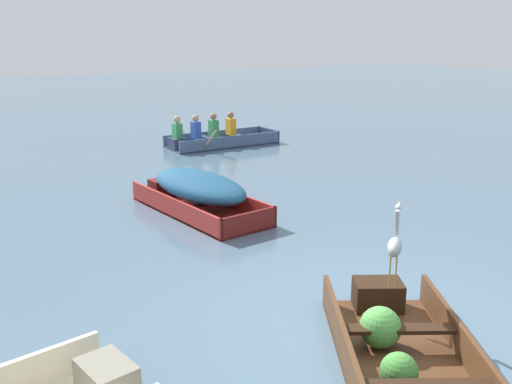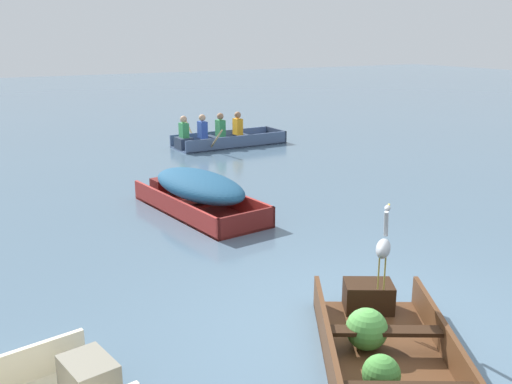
% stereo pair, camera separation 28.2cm
% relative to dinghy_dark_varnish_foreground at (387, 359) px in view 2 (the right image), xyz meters
% --- Properties ---
extents(ground_plane, '(80.00, 80.00, 0.00)m').
position_rel_dinghy_dark_varnish_foreground_xyz_m(ground_plane, '(0.24, 0.58, -0.14)').
color(ground_plane, slate).
extents(dinghy_dark_varnish_foreground, '(2.49, 3.16, 0.44)m').
position_rel_dinghy_dark_varnish_foreground_xyz_m(dinghy_dark_varnish_foreground, '(0.00, 0.00, 0.00)').
color(dinghy_dark_varnish_foreground, '#4C2D19').
rests_on(dinghy_dark_varnish_foreground, ground).
extents(skiff_red_near_moored, '(1.39, 2.92, 0.69)m').
position_rel_dinghy_dark_varnish_foreground_xyz_m(skiff_red_near_moored, '(0.50, 5.24, 0.25)').
color(skiff_red_near_moored, '#AD2D28').
rests_on(skiff_red_near_moored, ground).
extents(rowboat_slate_blue_with_crew, '(3.05, 2.30, 0.90)m').
position_rel_dinghy_dark_varnish_foreground_xyz_m(rowboat_slate_blue_with_crew, '(3.44, 10.37, 0.09)').
color(rowboat_slate_blue_with_crew, '#475B7F').
rests_on(rowboat_slate_blue_with_crew, ground).
extents(heron_on_dinghy, '(0.39, 0.36, 0.84)m').
position_rel_dinghy_dark_varnish_foreground_xyz_m(heron_on_dinghy, '(0.48, 0.65, 0.76)').
color(heron_on_dinghy, olive).
rests_on(heron_on_dinghy, dinghy_dark_varnish_foreground).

